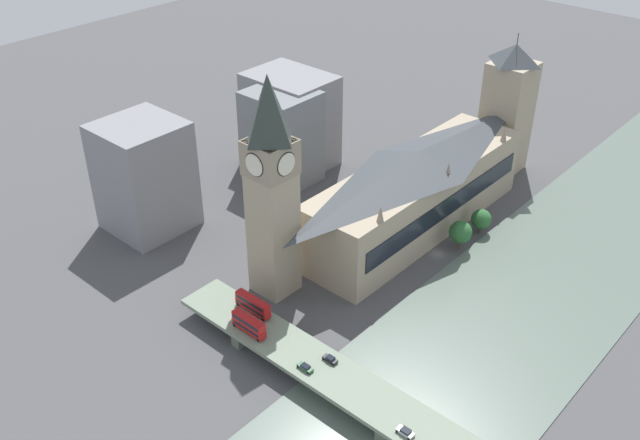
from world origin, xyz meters
name	(u,v)px	position (x,y,z in m)	size (l,w,h in m)	color
ground_plane	(437,254)	(0.00, 0.00, 0.00)	(600.00, 600.00, 0.00)	#4C4C4F
river_water	(531,296)	(-33.00, 0.00, 0.15)	(54.00, 360.00, 0.30)	slate
parliament_hall	(416,190)	(15.21, -8.00, 14.32)	(24.88, 91.52, 28.80)	tan
clock_tower	(271,185)	(26.41, 47.35, 35.65)	(12.38, 12.38, 67.61)	tan
victoria_tower	(507,109)	(15.26, -65.38, 24.81)	(15.24, 15.24, 53.61)	tan
road_bridge	(395,416)	(-33.00, 67.66, 4.66)	(139.99, 13.45, 5.75)	#5D6A59
double_decker_bus_lead	(249,324)	(12.81, 70.74, 8.52)	(10.79, 2.48, 5.05)	red
double_decker_bus_mid	(253,304)	(18.18, 64.17, 8.36)	(11.74, 2.47, 4.71)	red
car_northbound_lead	(330,359)	(-10.46, 64.81, 6.48)	(4.04, 1.74, 1.46)	black
car_northbound_tail	(405,432)	(-38.36, 71.19, 6.48)	(4.18, 1.92, 1.47)	silver
car_southbound_lead	(305,367)	(-7.74, 71.13, 6.45)	(4.35, 1.75, 1.39)	#2D5638
city_block_west	(282,137)	(72.16, -2.89, 17.55)	(23.95, 21.47, 35.11)	slate
city_block_center	(145,176)	(83.14, 50.48, 18.76)	(25.05, 25.72, 37.52)	gray
city_block_east	(291,120)	(79.59, -15.35, 17.99)	(31.90, 24.01, 35.97)	gray
tree_embankment_near	(481,219)	(-3.34, -20.18, 5.16)	(6.77, 6.77, 8.56)	brown
tree_embankment_mid	(460,232)	(-3.51, -6.89, 6.57)	(7.45, 7.45, 10.31)	brown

